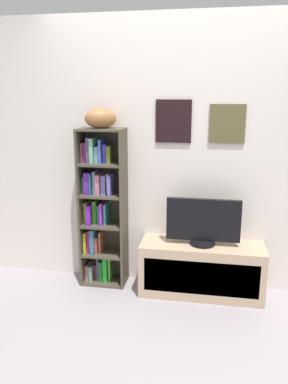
{
  "coord_description": "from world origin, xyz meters",
  "views": [
    {
      "loc": [
        0.27,
        -2.34,
        1.77
      ],
      "look_at": [
        -0.3,
        0.85,
        0.95
      ],
      "focal_mm": 36.27,
      "sensor_mm": 36.0,
      "label": 1
    }
  ],
  "objects": [
    {
      "name": "bookshelf",
      "position": [
        -0.74,
        1.0,
        0.73
      ],
      "size": [
        0.42,
        0.26,
        1.47
      ],
      "color": "#453E30",
      "rests_on": "ground"
    },
    {
      "name": "ground",
      "position": [
        0.0,
        0.0,
        -0.02
      ],
      "size": [
        5.2,
        5.2,
        0.04
      ],
      "primitive_type": "cube",
      "color": "gray"
    },
    {
      "name": "television",
      "position": [
        0.21,
        0.91,
        0.68
      ],
      "size": [
        0.64,
        0.22,
        0.42
      ],
      "color": "black",
      "rests_on": "tv_stand"
    },
    {
      "name": "back_wall",
      "position": [
        0.0,
        1.13,
        1.22
      ],
      "size": [
        4.8,
        0.08,
        2.44
      ],
      "color": "silver",
      "rests_on": "ground"
    },
    {
      "name": "football",
      "position": [
        -0.71,
        0.97,
        1.56
      ],
      "size": [
        0.33,
        0.28,
        0.17
      ],
      "primitive_type": "ellipsoid",
      "rotation": [
        0.0,
        0.0,
        0.47
      ],
      "color": "#936135",
      "rests_on": "bookshelf"
    },
    {
      "name": "tv_stand",
      "position": [
        0.21,
        0.91,
        0.24
      ],
      "size": [
        1.09,
        0.38,
        0.47
      ],
      "color": "tan",
      "rests_on": "ground"
    }
  ]
}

